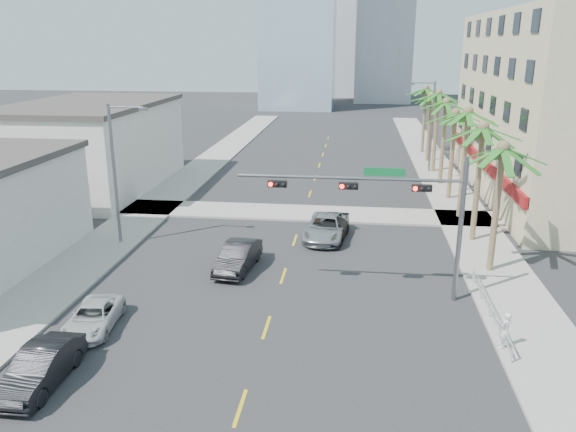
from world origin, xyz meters
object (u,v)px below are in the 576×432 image
object	(u,v)px
traffic_signal_mast	(395,202)
car_lane_center	(326,227)
car_lane_left	(238,257)
car_parked_far	(93,317)
car_parked_mid	(40,367)
car_lane_right	(332,230)
pedestrian	(505,330)

from	to	relation	value
traffic_signal_mast	car_lane_center	xyz separation A→B (m)	(-3.78, 8.69, -4.29)
car_lane_left	car_lane_center	distance (m)	7.61
car_parked_far	traffic_signal_mast	bearing A→B (deg)	13.98
car_lane_left	car_lane_center	bearing A→B (deg)	58.05
car_parked_mid	car_lane_right	size ratio (longest dim) A/B	1.00
car_parked_far	pedestrian	world-z (taller)	pedestrian
car_lane_right	pedestrian	xyz separation A→B (m)	(7.86, -13.19, 0.31)
traffic_signal_mast	car_parked_mid	bearing A→B (deg)	-145.23
car_lane_center	car_lane_right	size ratio (longest dim) A/B	1.23
car_lane_right	pedestrian	distance (m)	15.36
car_lane_right	car_parked_mid	bearing A→B (deg)	-111.87
car_lane_left	pedestrian	world-z (taller)	pedestrian
pedestrian	car_lane_right	bearing A→B (deg)	-102.44
car_parked_far	car_lane_center	size ratio (longest dim) A/B	0.76
car_lane_left	car_lane_right	xyz separation A→B (m)	(5.15, 5.76, -0.13)
traffic_signal_mast	car_parked_far	size ratio (longest dim) A/B	2.64
car_parked_mid	car_lane_left	xyz separation A→B (m)	(5.09, 12.14, 0.04)
traffic_signal_mast	pedestrian	xyz separation A→B (m)	(4.52, -4.73, -4.11)
car_parked_mid	car_lane_center	bearing A→B (deg)	61.50
traffic_signal_mast	car_lane_left	distance (m)	9.89
car_parked_mid	pedestrian	bearing A→B (deg)	14.48
traffic_signal_mast	car_lane_center	size ratio (longest dim) A/B	2.01
car_parked_mid	car_lane_center	size ratio (longest dim) A/B	0.81
car_lane_left	traffic_signal_mast	bearing A→B (deg)	-11.42
car_parked_mid	car_lane_left	world-z (taller)	car_lane_left
car_lane_center	car_lane_right	bearing A→B (deg)	-21.15
car_parked_far	pedestrian	xyz separation A→B (m)	(18.10, 0.28, 0.37)
car_parked_mid	car_lane_left	bearing A→B (deg)	67.14
car_parked_far	car_lane_right	xyz separation A→B (m)	(10.24, 13.47, 0.07)
car_parked_far	car_lane_center	distance (m)	16.84
car_parked_mid	car_parked_far	bearing A→B (deg)	89.91
car_parked_mid	car_parked_far	size ratio (longest dim) A/B	1.07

